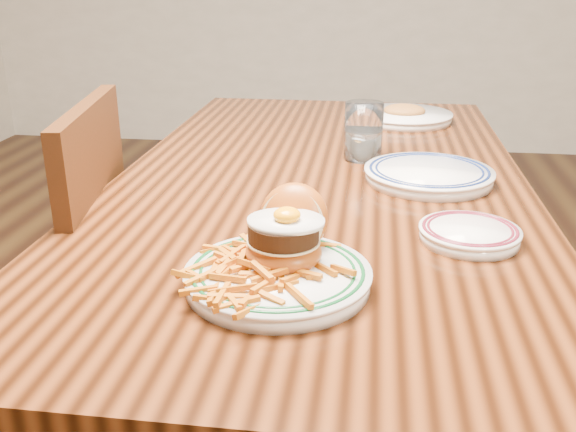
# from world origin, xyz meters

# --- Properties ---
(table) EXTENTS (0.85, 1.60, 0.75)m
(table) POSITION_xyz_m (0.00, 0.00, 0.66)
(table) COLOR black
(table) RESTS_ON floor
(chair_left) EXTENTS (0.50, 0.50, 0.92)m
(chair_left) POSITION_xyz_m (-0.55, -0.18, 0.49)
(chair_left) COLOR #39190B
(chair_left) RESTS_ON floor
(main_plate) EXTENTS (0.26, 0.27, 0.13)m
(main_plate) POSITION_xyz_m (-0.01, -0.49, 0.78)
(main_plate) COLOR white
(main_plate) RESTS_ON table
(side_plate) EXTENTS (0.16, 0.16, 0.02)m
(side_plate) POSITION_xyz_m (0.27, -0.31, 0.76)
(side_plate) COLOR white
(side_plate) RESTS_ON table
(rear_plate) EXTENTS (0.26, 0.26, 0.03)m
(rear_plate) POSITION_xyz_m (0.22, -0.01, 0.77)
(rear_plate) COLOR white
(rear_plate) RESTS_ON table
(water_glass) EXTENTS (0.09, 0.09, 0.13)m
(water_glass) POSITION_xyz_m (0.08, 0.14, 0.81)
(water_glass) COLOR white
(water_glass) RESTS_ON table
(far_plate) EXTENTS (0.27, 0.27, 0.05)m
(far_plate) POSITION_xyz_m (0.19, 0.53, 0.77)
(far_plate) COLOR white
(far_plate) RESTS_ON table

